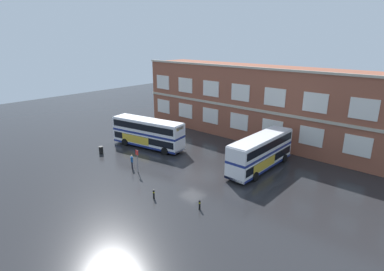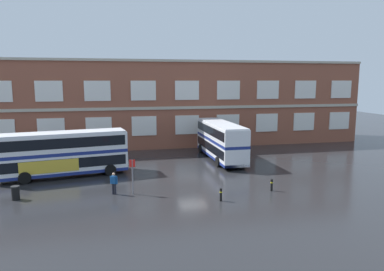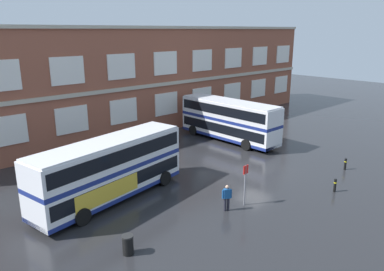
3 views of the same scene
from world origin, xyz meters
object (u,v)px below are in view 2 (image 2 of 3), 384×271
at_px(station_litter_bin, 16,193).
at_px(safety_bollard_west, 272,185).
at_px(double_decker_middle, 221,140).
at_px(bus_stand_flag, 132,173).
at_px(safety_bollard_east, 221,194).
at_px(double_decker_near, 64,153).
at_px(waiting_passenger, 114,183).

height_order(station_litter_bin, safety_bollard_west, station_litter_bin).
bearing_deg(double_decker_middle, bus_stand_flag, -134.46).
relative_size(bus_stand_flag, safety_bollard_east, 2.84).
relative_size(double_decker_near, safety_bollard_east, 11.87).
bearing_deg(bus_stand_flag, double_decker_near, 131.15).
relative_size(double_decker_middle, station_litter_bin, 10.69).
distance_m(double_decker_near, double_decker_middle, 16.32).
distance_m(double_decker_near, safety_bollard_east, 15.29).
relative_size(waiting_passenger, bus_stand_flag, 0.63).
xyz_separation_m(double_decker_middle, waiting_passenger, (-11.56, -10.08, -1.22)).
height_order(double_decker_near, safety_bollard_east, double_decker_near).
relative_size(waiting_passenger, safety_bollard_west, 1.79).
bearing_deg(double_decker_middle, station_litter_bin, -152.18).
distance_m(double_decker_near, waiting_passenger, 7.71).
bearing_deg(bus_stand_flag, safety_bollard_west, -8.15).
xyz_separation_m(double_decker_near, safety_bollard_east, (11.85, -9.52, -1.66)).
relative_size(double_decker_near, safety_bollard_west, 11.87).
bearing_deg(waiting_passenger, double_decker_near, 124.48).
height_order(double_decker_near, station_litter_bin, double_decker_near).
bearing_deg(station_litter_bin, safety_bollard_east, -13.54).
relative_size(double_decker_middle, safety_bollard_east, 11.59).
bearing_deg(double_decker_near, double_decker_middle, 13.49).
bearing_deg(double_decker_middle, double_decker_near, -166.51).
distance_m(waiting_passenger, safety_bollard_west, 12.30).
distance_m(bus_stand_flag, safety_bollard_west, 10.93).
xyz_separation_m(waiting_passenger, station_litter_bin, (-7.05, 0.27, -0.41)).
bearing_deg(safety_bollard_east, waiting_passenger, 156.70).
relative_size(safety_bollard_west, safety_bollard_east, 1.00).
xyz_separation_m(waiting_passenger, bus_stand_flag, (1.40, -0.26, 0.70)).
xyz_separation_m(safety_bollard_west, safety_bollard_east, (-4.62, -1.45, 0.00)).
bearing_deg(station_litter_bin, double_decker_middle, 27.82).
xyz_separation_m(double_decker_middle, safety_bollard_east, (-4.02, -13.33, -1.66)).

